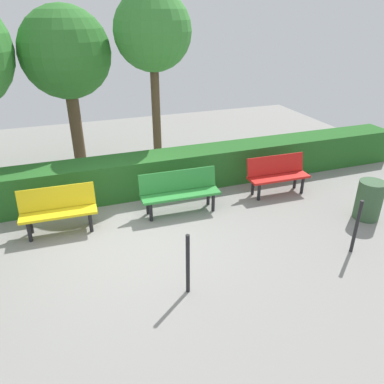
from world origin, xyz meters
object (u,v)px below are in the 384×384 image
(bench_red, at_px, (277,173))
(bench_yellow, at_px, (58,208))
(tree_mid, at_px, (66,54))
(bench_green, at_px, (179,190))
(tree_near, at_px, (153,33))
(trash_bin, at_px, (369,200))

(bench_red, relative_size, bench_yellow, 1.01)
(tree_mid, bearing_deg, bench_green, 117.82)
(bench_red, relative_size, tree_near, 0.33)
(tree_near, height_order, trash_bin, tree_near)
(bench_yellow, bearing_deg, bench_red, -177.55)
(tree_mid, xyz_separation_m, trash_bin, (-5.20, 4.84, -2.45))
(bench_red, height_order, tree_near, tree_near)
(bench_red, xyz_separation_m, bench_green, (2.35, 0.07, 0.00))
(trash_bin, bearing_deg, tree_near, -53.03)
(bench_red, height_order, bench_yellow, same)
(bench_yellow, distance_m, trash_bin, 6.05)
(bench_yellow, height_order, trash_bin, bench_yellow)
(bench_green, xyz_separation_m, bench_yellow, (2.37, -0.04, -0.01))
(trash_bin, bearing_deg, tree_mid, -42.96)
(bench_red, distance_m, tree_mid, 5.72)
(bench_yellow, bearing_deg, trash_bin, 166.75)
(bench_yellow, bearing_deg, tree_mid, -99.02)
(bench_yellow, xyz_separation_m, trash_bin, (-5.84, 1.59, -0.08))
(bench_red, bearing_deg, bench_green, 3.41)
(trash_bin, bearing_deg, bench_green, -24.15)
(bench_yellow, relative_size, tree_near, 0.33)
(bench_green, bearing_deg, bench_red, -176.45)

